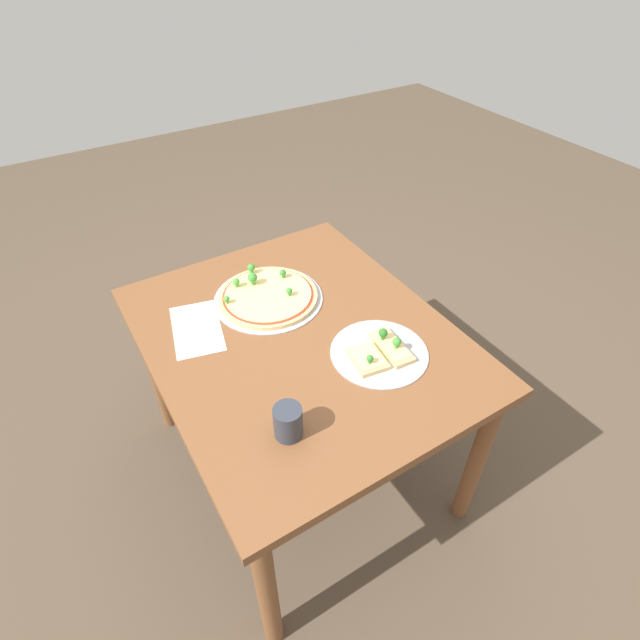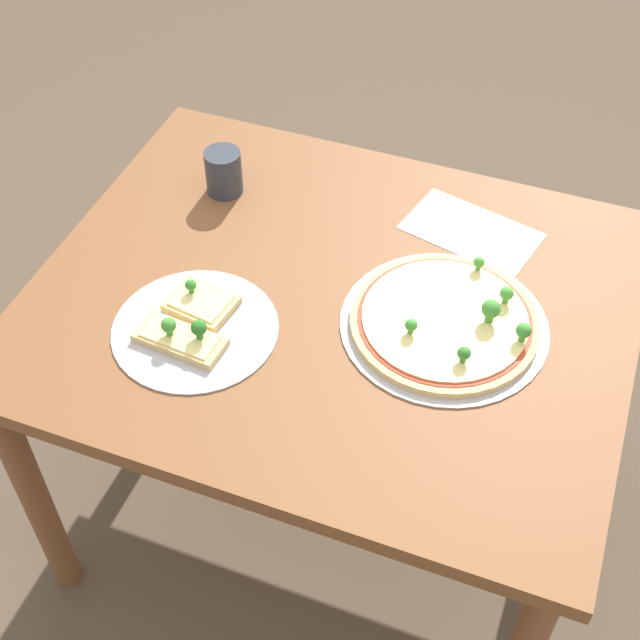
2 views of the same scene
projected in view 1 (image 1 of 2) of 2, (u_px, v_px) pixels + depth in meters
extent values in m
plane|color=brown|center=(304.00, 462.00, 2.14)|extent=(8.00, 8.00, 0.00)
cube|color=brown|center=(299.00, 338.00, 1.66)|extent=(1.14, 0.94, 0.04)
cylinder|color=brown|center=(477.00, 460.00, 1.74)|extent=(0.06, 0.06, 0.71)
cylinder|color=brown|center=(322.00, 303.00, 2.39)|extent=(0.06, 0.06, 0.71)
cylinder|color=brown|center=(267.00, 591.00, 1.41)|extent=(0.06, 0.06, 0.71)
cylinder|color=brown|center=(155.00, 368.00, 2.07)|extent=(0.06, 0.06, 0.71)
cylinder|color=#A3A3A8|center=(268.00, 299.00, 1.79)|extent=(0.39, 0.39, 0.00)
cylinder|color=#DBB775|center=(268.00, 297.00, 1.78)|extent=(0.35, 0.35, 0.01)
cylinder|color=#B73823|center=(267.00, 295.00, 1.78)|extent=(0.32, 0.32, 0.00)
cylinder|color=#EFD684|center=(267.00, 294.00, 1.77)|extent=(0.31, 0.31, 0.00)
sphere|color=#479338|center=(226.00, 299.00, 1.72)|extent=(0.02, 0.02, 0.02)
cylinder|color=#51973E|center=(227.00, 302.00, 1.73)|extent=(0.01, 0.01, 0.01)
sphere|color=#337A2D|center=(283.00, 273.00, 1.83)|extent=(0.02, 0.02, 0.02)
cylinder|color=#3F8136|center=(283.00, 276.00, 1.84)|extent=(0.01, 0.01, 0.01)
sphere|color=#3D8933|center=(251.00, 268.00, 1.85)|extent=(0.03, 0.03, 0.03)
cylinder|color=#488E3A|center=(252.00, 272.00, 1.86)|extent=(0.01, 0.01, 0.01)
sphere|color=#479338|center=(236.00, 282.00, 1.79)|extent=(0.03, 0.03, 0.03)
cylinder|color=#51973E|center=(237.00, 286.00, 1.80)|extent=(0.01, 0.01, 0.01)
sphere|color=#3D8933|center=(289.00, 291.00, 1.75)|extent=(0.02, 0.02, 0.02)
cylinder|color=#488E3A|center=(289.00, 294.00, 1.76)|extent=(0.01, 0.01, 0.01)
sphere|color=#3D8933|center=(252.00, 277.00, 1.79)|extent=(0.04, 0.04, 0.04)
cylinder|color=#488E3A|center=(253.00, 283.00, 1.81)|extent=(0.02, 0.02, 0.02)
cylinder|color=#A3A3A8|center=(379.00, 353.00, 1.58)|extent=(0.31, 0.31, 0.00)
cube|color=#DBB775|center=(392.00, 347.00, 1.58)|extent=(0.17, 0.09, 0.02)
cube|color=#EFD684|center=(392.00, 345.00, 1.58)|extent=(0.15, 0.07, 0.00)
sphere|color=#3D8933|center=(397.00, 342.00, 1.55)|extent=(0.03, 0.03, 0.03)
cylinder|color=#488E3A|center=(396.00, 346.00, 1.56)|extent=(0.01, 0.01, 0.01)
sphere|color=#286B23|center=(383.00, 333.00, 1.58)|extent=(0.03, 0.03, 0.03)
cylinder|color=#37742D|center=(383.00, 337.00, 1.59)|extent=(0.01, 0.01, 0.01)
cube|color=#DBB775|center=(368.00, 359.00, 1.54)|extent=(0.13, 0.11, 0.02)
cube|color=#EFD684|center=(368.00, 357.00, 1.54)|extent=(0.11, 0.09, 0.00)
sphere|color=#337A2D|center=(370.00, 358.00, 1.50)|extent=(0.02, 0.02, 0.02)
cylinder|color=#3F8136|center=(370.00, 362.00, 1.51)|extent=(0.01, 0.01, 0.01)
cylinder|color=#2D333D|center=(288.00, 422.00, 1.32)|extent=(0.08, 0.08, 0.10)
cube|color=white|center=(197.00, 328.00, 1.67)|extent=(0.30, 0.22, 0.00)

